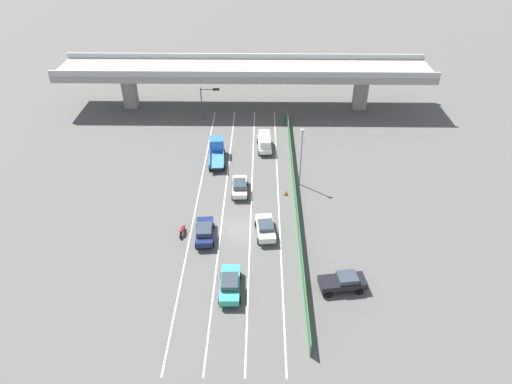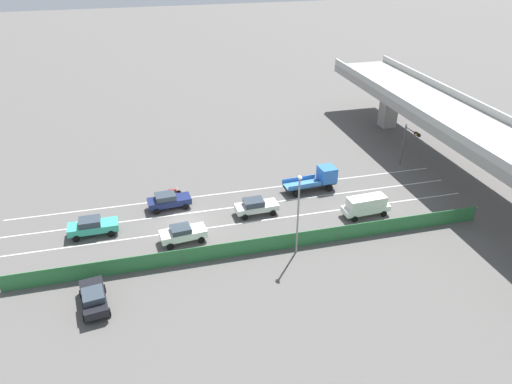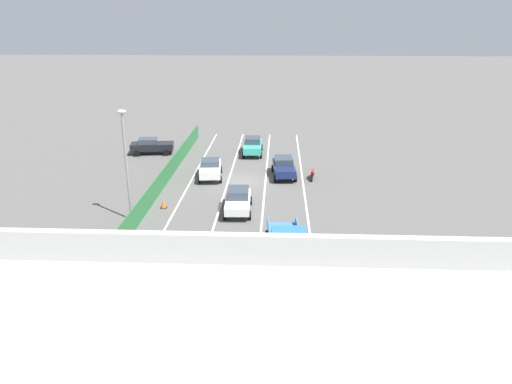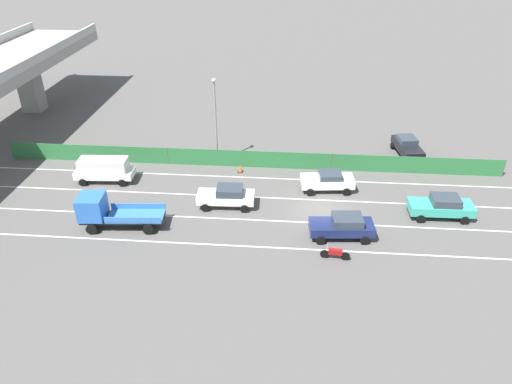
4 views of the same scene
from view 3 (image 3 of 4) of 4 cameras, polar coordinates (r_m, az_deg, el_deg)
The scene contains 18 objects.
ground_plane at distance 42.88m, azimuth -1.07°, elevation 1.30°, with size 300.00×300.00×0.00m, color #565451.
lane_line_left_edge at distance 37.12m, azimuth 5.88°, elevation -1.77°, with size 0.14×48.19×0.01m, color silver.
lane_line_mid_left at distance 37.07m, azimuth 0.84°, elevation -1.69°, with size 0.14×48.19×0.01m, color silver.
lane_line_mid_right at distance 37.31m, azimuth -4.17°, elevation -1.60°, with size 0.14×48.19×0.01m, color silver.
lane_line_right_edge at distance 37.82m, azimuth -9.08°, elevation -1.50°, with size 0.14×48.19×0.01m, color silver.
elevated_overpass at distance 11.54m, azimuth -12.36°, elevation -20.89°, with size 59.67×8.65×7.73m.
green_fence at distance 38.00m, azimuth -12.07°, elevation -0.33°, with size 0.10×44.29×1.59m.
car_van_white at distance 26.43m, azimuth -10.78°, elevation -8.48°, with size 2.15×4.96×2.09m.
car_hatchback_white at distance 35.86m, azimuth -2.10°, elevation -0.90°, with size 2.10×4.46×1.67m.
car_sedan_white at distance 43.64m, azimuth -5.33°, elevation 2.79°, with size 2.38×4.48×1.62m.
car_sedan_navy at distance 43.91m, azimuth 3.25°, elevation 3.00°, with size 2.29×4.59×1.70m.
car_taxi_teal at distance 51.23m, azimuth -0.38°, elevation 5.47°, with size 2.08×4.71×1.74m.
flatbed_truck_blue at distance 28.03m, azimuth 3.67°, elevation -6.18°, with size 2.52×6.05×2.54m.
motorcycle at distance 43.53m, azimuth 6.59°, elevation 2.10°, with size 0.60×1.95×0.93m.
parked_sedan_dark at distance 52.42m, azimuth -12.09°, elevation 5.33°, with size 4.57×2.51×1.66m.
traffic_light at distance 16.57m, azimuth 12.99°, elevation -17.03°, with size 2.98×0.43×5.29m.
street_lamp at distance 34.35m, azimuth -14.94°, elevation 4.12°, with size 0.60×0.36×7.81m.
traffic_cone at distance 37.33m, azimuth -10.74°, elevation -1.36°, with size 0.47×0.47×0.70m.
Camera 3 is at (-2.71, 40.61, 13.50)m, focal length 34.36 mm.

